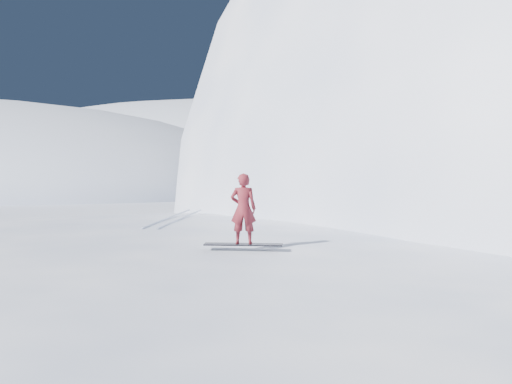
# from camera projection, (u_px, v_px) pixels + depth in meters

# --- Properties ---
(ground) EXTENTS (400.00, 400.00, 0.00)m
(ground) POSITION_uv_depth(u_px,v_px,m) (116.00, 332.00, 14.03)
(ground) COLOR white
(ground) RESTS_ON ground
(near_ridge) EXTENTS (36.00, 28.00, 4.80)m
(near_ridge) POSITION_uv_depth(u_px,v_px,m) (199.00, 306.00, 16.64)
(near_ridge) COLOR white
(near_ridge) RESTS_ON ground
(peak_shoulder) EXTENTS (28.00, 24.00, 18.00)m
(peak_shoulder) POSITION_uv_depth(u_px,v_px,m) (474.00, 240.00, 30.50)
(peak_shoulder) COLOR white
(peak_shoulder) RESTS_ON ground
(far_ridge_c) EXTENTS (140.00, 90.00, 36.00)m
(far_ridge_c) POSITION_uv_depth(u_px,v_px,m) (205.00, 180.00, 130.62)
(far_ridge_c) COLOR white
(far_ridge_c) RESTS_ON ground
(wind_bumps) EXTENTS (16.00, 14.40, 1.00)m
(wind_bumps) POSITION_uv_depth(u_px,v_px,m) (137.00, 309.00, 16.22)
(wind_bumps) COLOR white
(wind_bumps) RESTS_ON ground
(snowboard) EXTENTS (1.73, 0.65, 0.03)m
(snowboard) POSITION_uv_depth(u_px,v_px,m) (243.00, 244.00, 12.31)
(snowboard) COLOR black
(snowboard) RESTS_ON near_ridge
(snowboarder) EXTENTS (0.62, 0.47, 1.53)m
(snowboarder) POSITION_uv_depth(u_px,v_px,m) (243.00, 209.00, 12.27)
(snowboarder) COLOR maroon
(snowboarder) RESTS_ON snowboard
(board_tracks) EXTENTS (1.57, 5.92, 0.04)m
(board_tracks) POSITION_uv_depth(u_px,v_px,m) (176.00, 217.00, 18.36)
(board_tracks) COLOR silver
(board_tracks) RESTS_ON ground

